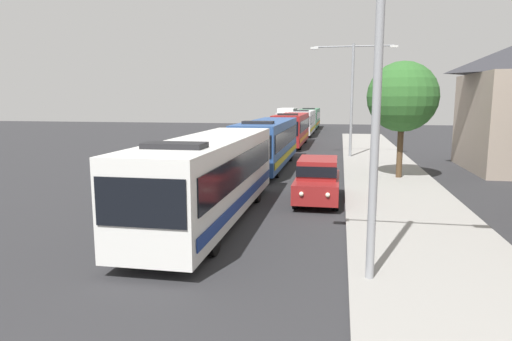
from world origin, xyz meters
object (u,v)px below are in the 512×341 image
Objects in this scene: roadside_tree at (403,97)px; bus_middle at (292,128)px; bus_rear at (310,118)px; streetlamp_mid at (352,88)px; bus_lead at (211,175)px; streetlamp_near at (378,74)px; box_truck_oncoming at (287,118)px; bus_second_in_line at (268,142)px; white_suv at (318,178)px; bus_fourth_in_line at (303,122)px.

bus_middle is at bearing 114.19° from roadside_tree.
bus_rear is 35.64m from streetlamp_mid.
roadside_tree reaches higher than bus_lead.
box_truck_oncoming is at bearing 98.73° from streetlamp_near.
bus_second_in_line is 14.28m from bus_middle.
streetlamp_near reaches higher than box_truck_oncoming.
streetlamp_mid is (1.70, 15.29, 4.24)m from white_suv.
bus_middle is at bearing 122.43° from streetlamp_mid.
box_truck_oncoming is (-3.30, 24.19, 0.02)m from bus_middle.
roadside_tree reaches higher than bus_second_in_line.
white_suv is (3.70, -9.51, -0.66)m from bus_second_in_line.
roadside_tree is (11.17, -41.71, 2.84)m from box_truck_oncoming.
roadside_tree is at bearing -22.40° from bus_second_in_line.
bus_middle is 0.98× the size of bus_fourth_in_line.
bus_second_in_line is 1.09× the size of bus_fourth_in_line.
white_suv is at bearing -123.66° from roadside_tree.
streetlamp_mid is at bearing 83.66° from white_suv.
streetlamp_mid is at bearing 74.21° from bus_lead.
roadside_tree is at bearing -65.81° from bus_middle.
white_suv is 0.71× the size of roadside_tree.
bus_lead is 2.61× the size of white_suv.
roadside_tree is (7.87, -17.52, 2.87)m from bus_middle.
bus_middle is 1.34× the size of box_truck_oncoming.
bus_fourth_in_line is 1.43× the size of streetlamp_near.
bus_middle reaches higher than box_truck_oncoming.
box_truck_oncoming reaches higher than white_suv.
bus_rear is 4.06m from box_truck_oncoming.
box_truck_oncoming is 1.05× the size of streetlamp_near.
roadside_tree reaches higher than white_suv.
bus_lead and bus_middle have the same top height.
bus_rear is at bearing 90.00° from bus_second_in_line.
bus_lead is 41.21m from bus_fourth_in_line.
bus_fourth_in_line is (-0.00, 27.91, -0.00)m from bus_second_in_line.
white_suv is 15.96m from streetlamp_mid.
bus_middle is 26.55m from bus_rear.
bus_fourth_in_line and bus_rear have the same top height.
bus_rear is at bearing 90.00° from bus_middle.
streetlamp_mid is at bearing 105.32° from roadside_tree.
bus_fourth_in_line reaches higher than white_suv.
bus_second_in_line and bus_middle have the same top height.
roadside_tree is (4.17, 6.27, 3.53)m from white_suv.
box_truck_oncoming is at bearing 104.91° from streetlamp_mid.
bus_middle is 24.41m from box_truck_oncoming.
streetlamp_mid reaches higher than bus_second_in_line.
bus_fourth_in_line is at bearing -90.00° from bus_rear.
bus_fourth_in_line is 2.50× the size of white_suv.
white_suv is (3.70, -37.42, -0.66)m from bus_fourth_in_line.
bus_rear is 50.48m from white_suv.
bus_second_in_line is 1.47× the size of streetlamp_mid.
bus_middle is 13.63m from bus_fourth_in_line.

